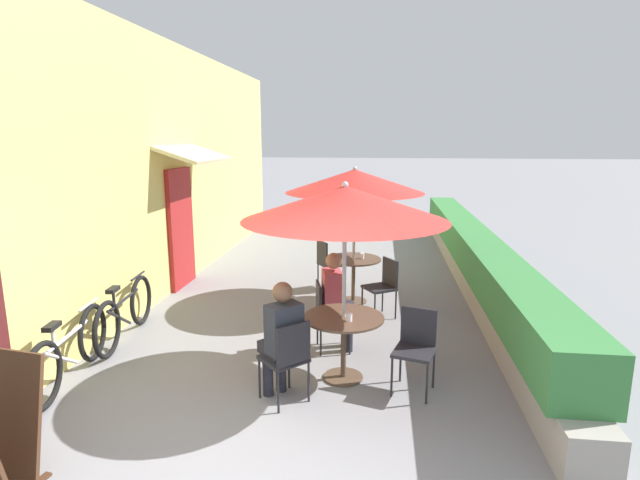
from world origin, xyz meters
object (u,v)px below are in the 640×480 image
object	(u,v)px
cafe_chair_mid_left	(328,261)
bicycle_leaning	(70,351)
patio_umbrella_mid	(355,181)
coffee_cup_mid	(362,256)
coffee_cup_near	(349,317)
bicycle_second	(125,313)
cafe_chair_near_left	(288,355)
patio_table_mid	(353,269)
cafe_chair_mid_right	(384,283)
seated_patron_near_back	(336,297)
cafe_chair_near_back	(327,310)
patio_table_near	(344,331)
patio_umbrella_near	(345,203)
seated_patron_near_left	(281,335)
cafe_chair_near_right	(416,343)

from	to	relation	value
cafe_chair_mid_left	bicycle_leaning	world-z (taller)	cafe_chair_mid_left
patio_umbrella_mid	coffee_cup_mid	xyz separation A→B (m)	(0.13, 0.00, -1.19)
cafe_chair_mid_left	coffee_cup_near	bearing A→B (deg)	-22.54
patio_umbrella_mid	bicycle_second	world-z (taller)	patio_umbrella_mid
cafe_chair_near_left	patio_table_mid	world-z (taller)	cafe_chair_near_left
coffee_cup_near	cafe_chair_near_left	bearing A→B (deg)	-141.07
cafe_chair_mid_right	bicycle_leaning	xyz separation A→B (m)	(-3.38, -2.46, -0.16)
cafe_chair_mid_right	coffee_cup_mid	bearing A→B (deg)	-3.07
patio_table_mid	patio_umbrella_mid	bearing A→B (deg)	0.00
seated_patron_near_back	coffee_cup_mid	size ratio (longest dim) A/B	13.89
seated_patron_near_back	bicycle_second	bearing A→B (deg)	-103.23
cafe_chair_near_back	coffee_cup_near	xyz separation A→B (m)	(0.32, -0.87, 0.25)
cafe_chair_mid_left	bicycle_second	xyz separation A→B (m)	(-2.41, -2.51, -0.15)
patio_table_near	patio_umbrella_near	bearing A→B (deg)	90.00
patio_umbrella_near	cafe_chair_mid_right	distance (m)	2.52
coffee_cup_near	coffee_cup_mid	bearing A→B (deg)	89.38
seated_patron_near_left	seated_patron_near_back	xyz separation A→B (m)	(0.44, 1.28, 0.00)
patio_table_near	bicycle_leaning	distance (m)	2.98
coffee_cup_near	cafe_chair_mid_right	distance (m)	2.20
cafe_chair_near_back	patio_umbrella_mid	size ratio (longest dim) A/B	0.40
patio_umbrella_near	cafe_chair_near_back	size ratio (longest dim) A/B	2.51
cafe_chair_near_back	cafe_chair_mid_right	xyz separation A→B (m)	(0.70, 1.28, 0.00)
seated_patron_near_left	patio_umbrella_mid	distance (m)	3.44
cafe_chair_mid_left	cafe_chair_mid_right	bearing A→B (deg)	5.61
bicycle_leaning	coffee_cup_mid	bearing A→B (deg)	38.05
patio_umbrella_mid	cafe_chair_near_left	bearing A→B (deg)	-98.29
cafe_chair_near_right	cafe_chair_near_back	world-z (taller)	same
patio_table_near	patio_umbrella_near	distance (m)	1.40
seated_patron_near_left	patio_table_mid	xyz separation A→B (m)	(0.55, 3.15, -0.13)
patio_umbrella_near	cafe_chair_near_right	distance (m)	1.64
patio_umbrella_near	bicycle_leaning	bearing A→B (deg)	-171.47
coffee_cup_near	cafe_chair_mid_right	size ratio (longest dim) A/B	0.10
patio_umbrella_near	seated_patron_near_left	size ratio (longest dim) A/B	1.75
cafe_chair_near_right	coffee_cup_near	world-z (taller)	cafe_chair_near_right
cafe_chair_near_left	patio_table_near	bearing A→B (deg)	5.61
patio_table_near	cafe_chair_mid_left	distance (m)	3.30
patio_umbrella_mid	coffee_cup_mid	size ratio (longest dim) A/B	24.29
bicycle_second	coffee_cup_mid	bearing A→B (deg)	26.28
seated_patron_near_back	cafe_chair_mid_left	xyz separation A→B (m)	(-0.37, 2.49, -0.17)
patio_table_near	coffee_cup_near	distance (m)	0.26
seated_patron_near_left	cafe_chair_mid_left	distance (m)	3.77
patio_umbrella_near	cafe_chair_near_right	bearing A→B (deg)	-10.72
cafe_chair_mid_left	coffee_cup_mid	bearing A→B (deg)	12.71
cafe_chair_near_left	patio_table_mid	distance (m)	3.27
patio_table_near	cafe_chair_mid_right	bearing A→B (deg)	77.68
cafe_chair_mid_right	coffee_cup_mid	xyz separation A→B (m)	(-0.35, 0.62, 0.25)
bicycle_second	cafe_chair_near_back	bearing A→B (deg)	-5.93
coffee_cup_near	cafe_chair_mid_left	size ratio (longest dim) A/B	0.10
bicycle_leaning	cafe_chair_mid_left	bearing A→B (deg)	49.38
cafe_chair_near_right	coffee_cup_mid	distance (m)	2.88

